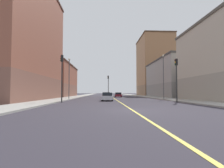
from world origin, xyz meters
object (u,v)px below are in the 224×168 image
object	(u,v)px
traffic_light_left_near	(176,74)
car_maroon	(118,95)
building_right_corner	(14,39)
car_silver	(107,97)
building_left_mid	(176,79)
traffic_light_median_far	(108,83)
car_red	(107,95)
building_left_far	(154,67)
traffic_light_right_near	(62,72)
building_right_midblock	(53,81)
street_lamp_left_near	(163,72)
street_lamp_right_near	(69,74)

from	to	relation	value
traffic_light_left_near	car_maroon	world-z (taller)	traffic_light_left_near
building_right_corner	car_silver	distance (m)	18.65
building_left_mid	traffic_light_median_far	xyz separation A→B (m)	(-18.35, 2.03, -1.18)
building_right_corner	car_red	bearing A→B (deg)	33.14
building_left_far	traffic_light_median_far	bearing A→B (deg)	-134.86
traffic_light_left_near	traffic_light_median_far	distance (m)	27.05
traffic_light_right_near	building_right_midblock	bearing A→B (deg)	107.69
building_left_far	traffic_light_right_near	distance (m)	51.22
street_lamp_left_near	car_red	size ratio (longest dim) A/B	2.02
traffic_light_median_far	street_lamp_right_near	world-z (taller)	street_lamp_right_near
traffic_light_left_near	traffic_light_right_near	size ratio (longest dim) A/B	0.94
building_right_midblock	car_maroon	xyz separation A→B (m)	(19.05, -6.15, -4.21)
building_left_mid	car_red	xyz separation A→B (m)	(-18.95, -6.56, -4.39)
street_lamp_right_near	building_left_mid	bearing A→B (deg)	27.75
traffic_light_right_near	car_maroon	xyz separation A→B (m)	(9.40, 24.13, -3.44)
building_right_corner	traffic_light_left_near	xyz separation A→B (m)	(25.07, -6.72, -6.52)
building_left_far	street_lamp_right_near	world-z (taller)	building_left_far
building_left_mid	car_silver	xyz separation A→B (m)	(-18.98, -18.98, -4.41)
building_left_mid	building_right_midblock	world-z (taller)	building_left_mid
car_silver	traffic_light_left_near	bearing A→B (deg)	-26.43
building_left_mid	car_red	distance (m)	20.53
building_right_midblock	car_maroon	size ratio (longest dim) A/B	5.20
traffic_light_left_near	street_lamp_left_near	world-z (taller)	street_lamp_left_near
traffic_light_median_far	building_left_mid	bearing A→B (deg)	-6.32
building_left_mid	traffic_light_right_near	world-z (taller)	building_left_mid
traffic_light_left_near	car_red	distance (m)	19.65
traffic_light_left_near	car_maroon	xyz separation A→B (m)	(-6.01, 24.13, -3.22)
traffic_light_right_near	traffic_light_left_near	bearing A→B (deg)	0.00
building_left_far	car_silver	bearing A→B (deg)	-115.70
building_right_midblock	traffic_light_right_near	xyz separation A→B (m)	(9.66, -30.28, -0.78)
traffic_light_median_far	traffic_light_right_near	bearing A→B (deg)	-104.76
traffic_light_median_far	car_silver	world-z (taller)	traffic_light_median_far
street_lamp_right_near	street_lamp_left_near	bearing A→B (deg)	-5.46
building_right_corner	car_red	size ratio (longest dim) A/B	5.80
building_left_mid	street_lamp_right_near	size ratio (longest dim) A/B	2.93
building_left_mid	building_right_corner	size ratio (longest dim) A/B	0.96
building_left_mid	building_left_far	xyz separation A→B (m)	(0.00, 20.47, 6.22)
street_lamp_right_near	car_silver	size ratio (longest dim) A/B	1.79
street_lamp_right_near	car_maroon	xyz separation A→B (m)	(10.38, 14.26, -4.10)
car_silver	building_right_midblock	bearing A→B (deg)	121.58
street_lamp_right_near	car_silver	world-z (taller)	street_lamp_right_near
traffic_light_right_near	car_red	xyz separation A→B (m)	(6.15, 17.03, -3.40)
building_left_mid	car_silver	bearing A→B (deg)	-135.01
building_left_far	car_silver	world-z (taller)	building_left_far
building_right_corner	building_left_mid	bearing A→B (deg)	25.90
building_right_midblock	car_red	size ratio (longest dim) A/B	5.46
traffic_light_median_far	street_lamp_right_near	size ratio (longest dim) A/B	0.78
traffic_light_left_near	car_maroon	bearing A→B (deg)	103.99
building_left_far	street_lamp_left_near	xyz separation A→B (m)	(-8.67, -35.86, -6.29)
building_left_far	car_silver	size ratio (longest dim) A/B	5.29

